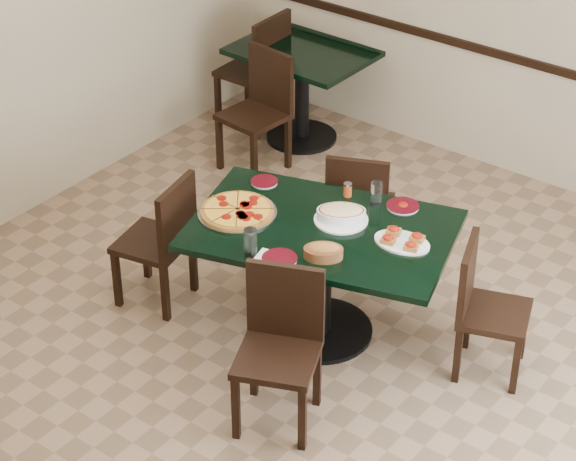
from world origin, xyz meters
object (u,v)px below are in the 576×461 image
Objects in this scene: chair_right at (482,303)px; chair_near at (281,338)px; back_table at (302,78)px; bread_basket at (323,251)px; back_chair_near at (261,104)px; main_table at (321,254)px; chair_left at (164,236)px; pepperoni_pizza at (237,211)px; back_chair_left at (260,65)px; lasagna_casserole at (341,214)px; bruschetta_platter at (402,240)px; chair_far at (359,204)px.

chair_near is at bearing 125.76° from chair_right.
chair_right reaches higher than back_table.
bread_basket is (1.74, -2.15, 0.27)m from back_table.
bread_basket is at bearing -37.48° from back_chair_near.
main_table and back_table have the same top height.
chair_left is at bearing 149.42° from bread_basket.
back_chair_near is 1.93m from pepperoni_pizza.
back_chair_left is (-0.38, -0.03, 0.01)m from back_table.
pepperoni_pizza is (1.08, -2.09, 0.24)m from back_table.
back_chair_left is at bearing 125.39° from pepperoni_pizza.
chair_near is 0.54m from bread_basket.
pepperoni_pizza is at bearing 34.45° from back_chair_left.
chair_near reaches higher than lasagna_casserole.
lasagna_casserole is (-0.86, -0.16, 0.34)m from chair_right.
bread_basket is at bearing -5.67° from pepperoni_pizza.
back_table is 1.19× the size of chair_left.
bread_basket is at bearing 73.25° from chair_near.
bread_basket reaches higher than back_table.
bruschetta_platter is at bearing 51.93° from chair_near.
chair_far is 0.94× the size of chair_near.
chair_near is 3.37m from back_chair_left.
back_chair_near reaches higher than pepperoni_pizza.
chair_far is at bearing 79.66° from lasagna_casserole.
back_chair_left reaches higher than back_table.
bruschetta_platter is (2.39, -1.75, 0.24)m from back_chair_left.
chair_near reaches higher than chair_far.
pepperoni_pizza is at bearing 139.92° from bread_basket.
bread_basket reaches higher than chair_right.
chair_near is 3.41× the size of bread_basket.
chair_right is at bearing 134.73° from chair_far.
chair_far is 1.50m from back_chair_near.
chair_near is at bearing -110.46° from bruschetta_platter.
main_table is 0.51m from bruschetta_platter.
back_chair_near reaches higher than chair_far.
bread_basket is (0.66, -0.07, 0.02)m from pepperoni_pizza.
chair_near is 2.57× the size of bruschetta_platter.
bread_basket is 0.75× the size of bruschetta_platter.
back_table is 0.38m from back_chair_left.
lasagna_casserole is (0.27, -0.59, 0.33)m from chair_far.
chair_near is at bearing -43.53° from back_chair_near.
bread_basket is (0.41, -0.96, 0.32)m from chair_far.
chair_left is 1.13m from lasagna_casserole.
chair_right is at bearing 0.72° from main_table.
main_table is 6.42× the size of bread_basket.
bread_basket reaches higher than bruschetta_platter.
back_chair_near is at bearing -88.83° from back_table.
back_chair_near is at bearing 121.16° from main_table.
back_table is at bearing 112.42° from main_table.
main_table is 2.47m from back_table.
back_table is 3.06× the size of lasagna_casserole.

